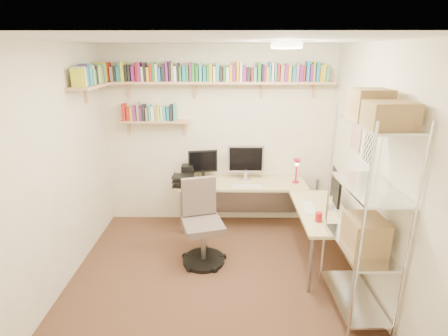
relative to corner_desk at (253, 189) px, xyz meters
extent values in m
plane|color=#4B2C20|center=(-0.48, -0.99, -0.67)|extent=(3.20, 3.20, 0.00)
cube|color=beige|center=(-0.48, 0.51, 0.58)|extent=(3.20, 0.04, 2.50)
cube|color=beige|center=(-2.08, -0.99, 0.58)|extent=(0.04, 3.00, 2.50)
cube|color=beige|center=(1.12, -0.99, 0.58)|extent=(0.04, 3.00, 2.50)
cube|color=beige|center=(-0.48, -2.49, 0.58)|extent=(3.20, 0.04, 2.50)
cube|color=silver|center=(-0.48, -0.99, 1.83)|extent=(3.20, 3.00, 0.04)
cube|color=white|center=(1.11, -0.44, 0.88)|extent=(0.01, 0.30, 0.42)
cube|color=white|center=(1.11, -0.84, 0.83)|extent=(0.01, 0.28, 0.38)
cylinder|color=#FFEAC6|center=(0.22, -0.79, 1.79)|extent=(0.30, 0.30, 0.06)
cube|color=#DDA47D|center=(-0.48, 0.39, 1.35)|extent=(3.05, 0.25, 0.03)
cube|color=#DDA47D|center=(-1.95, -0.04, 1.35)|extent=(0.25, 1.00, 0.03)
cube|color=#DDA47D|center=(-1.33, 0.41, 0.83)|extent=(0.95, 0.20, 0.02)
cube|color=#DDA47D|center=(-1.68, 0.45, 1.28)|extent=(0.03, 0.20, 0.20)
cube|color=#DDA47D|center=(-0.78, 0.45, 1.28)|extent=(0.03, 0.20, 0.20)
cube|color=#DDA47D|center=(0.12, 0.45, 1.28)|extent=(0.03, 0.20, 0.20)
cube|color=#DDA47D|center=(0.82, 0.45, 1.28)|extent=(0.03, 0.20, 0.20)
cube|color=black|center=(-1.94, 0.39, 1.45)|extent=(0.04, 0.13, 0.17)
cube|color=#AF1E17|center=(-1.89, 0.39, 1.48)|extent=(0.03, 0.14, 0.24)
cube|color=gray|center=(-1.84, 0.39, 1.45)|extent=(0.04, 0.13, 0.18)
cube|color=black|center=(-1.80, 0.39, 1.45)|extent=(0.03, 0.14, 0.19)
cube|color=teal|center=(-1.76, 0.39, 1.45)|extent=(0.03, 0.12, 0.18)
cube|color=teal|center=(-1.74, 0.39, 1.48)|extent=(0.02, 0.14, 0.24)
cube|color=gold|center=(-1.70, 0.39, 1.49)|extent=(0.04, 0.14, 0.25)
cube|color=black|center=(-1.65, 0.39, 1.47)|extent=(0.02, 0.14, 0.21)
cube|color=black|center=(-1.61, 0.39, 1.46)|extent=(0.03, 0.14, 0.20)
cube|color=#711E69|center=(-1.56, 0.39, 1.46)|extent=(0.04, 0.14, 0.19)
cube|color=#AF1E17|center=(-1.52, 0.39, 1.48)|extent=(0.03, 0.11, 0.24)
cube|color=#711E69|center=(-1.48, 0.39, 1.48)|extent=(0.04, 0.14, 0.24)
cube|color=silver|center=(-1.44, 0.39, 1.45)|extent=(0.03, 0.13, 0.18)
cube|color=black|center=(-1.41, 0.39, 1.48)|extent=(0.03, 0.14, 0.24)
cube|color=gold|center=(-1.37, 0.39, 1.45)|extent=(0.03, 0.14, 0.18)
cube|color=#AF1E17|center=(-1.33, 0.39, 1.47)|extent=(0.03, 0.12, 0.21)
cube|color=#27752C|center=(-1.30, 0.39, 1.48)|extent=(0.04, 0.12, 0.24)
cube|color=silver|center=(-1.26, 0.39, 1.47)|extent=(0.03, 0.12, 0.22)
cube|color=teal|center=(-1.22, 0.39, 1.45)|extent=(0.03, 0.14, 0.17)
cube|color=black|center=(-1.17, 0.39, 1.47)|extent=(0.04, 0.13, 0.22)
cube|color=#711E69|center=(-1.12, 0.39, 1.49)|extent=(0.03, 0.14, 0.25)
cube|color=black|center=(-1.08, 0.39, 1.49)|extent=(0.02, 0.13, 0.25)
cube|color=gray|center=(-1.05, 0.39, 1.48)|extent=(0.03, 0.11, 0.23)
cube|color=silver|center=(-1.02, 0.39, 1.46)|extent=(0.04, 0.13, 0.19)
cube|color=black|center=(-0.98, 0.39, 1.48)|extent=(0.02, 0.13, 0.23)
cube|color=#27752C|center=(-0.95, 0.39, 1.45)|extent=(0.03, 0.15, 0.18)
cube|color=teal|center=(-0.90, 0.39, 1.46)|extent=(0.04, 0.14, 0.19)
cube|color=#27752C|center=(-0.86, 0.39, 1.46)|extent=(0.03, 0.14, 0.20)
cube|color=#711E69|center=(-0.82, 0.39, 1.48)|extent=(0.03, 0.14, 0.24)
cube|color=#27752C|center=(-0.78, 0.39, 1.47)|extent=(0.04, 0.13, 0.22)
cube|color=#27752C|center=(-0.74, 0.39, 1.46)|extent=(0.03, 0.12, 0.20)
cube|color=teal|center=(-0.69, 0.39, 1.48)|extent=(0.04, 0.13, 0.24)
cube|color=teal|center=(-0.64, 0.39, 1.46)|extent=(0.04, 0.13, 0.19)
cube|color=#27752C|center=(-0.59, 0.39, 1.47)|extent=(0.03, 0.14, 0.22)
cube|color=gold|center=(-0.56, 0.39, 1.47)|extent=(0.03, 0.13, 0.22)
cube|color=silver|center=(-0.51, 0.39, 1.45)|extent=(0.03, 0.12, 0.19)
cube|color=teal|center=(-0.47, 0.39, 1.48)|extent=(0.04, 0.12, 0.23)
cube|color=black|center=(-0.42, 0.39, 1.45)|extent=(0.04, 0.15, 0.18)
cube|color=#27752C|center=(-0.38, 0.39, 1.46)|extent=(0.03, 0.15, 0.20)
cube|color=silver|center=(-0.34, 0.39, 1.45)|extent=(0.04, 0.13, 0.18)
cube|color=gold|center=(-0.29, 0.39, 1.46)|extent=(0.03, 0.13, 0.20)
cube|color=#711E69|center=(-0.25, 0.39, 1.46)|extent=(0.04, 0.14, 0.19)
cube|color=gold|center=(-0.21, 0.39, 1.49)|extent=(0.03, 0.15, 0.25)
cube|color=silver|center=(-0.17, 0.39, 1.48)|extent=(0.03, 0.14, 0.24)
cube|color=#711E69|center=(-0.12, 0.39, 1.46)|extent=(0.04, 0.14, 0.20)
cube|color=black|center=(-0.07, 0.39, 1.45)|extent=(0.04, 0.12, 0.18)
cube|color=#AF1E17|center=(-0.02, 0.39, 1.45)|extent=(0.02, 0.12, 0.17)
cube|color=teal|center=(0.02, 0.39, 1.45)|extent=(0.04, 0.13, 0.17)
cube|color=#27752C|center=(0.07, 0.39, 1.48)|extent=(0.04, 0.15, 0.24)
cube|color=black|center=(0.12, 0.39, 1.47)|extent=(0.02, 0.14, 0.21)
cube|color=#711E69|center=(0.15, 0.39, 1.46)|extent=(0.03, 0.13, 0.20)
cube|color=gold|center=(0.18, 0.39, 1.45)|extent=(0.03, 0.15, 0.18)
cube|color=teal|center=(0.21, 0.39, 1.48)|extent=(0.02, 0.14, 0.24)
cube|color=silver|center=(0.24, 0.39, 1.48)|extent=(0.03, 0.12, 0.23)
cube|color=teal|center=(0.28, 0.39, 1.48)|extent=(0.02, 0.13, 0.24)
cube|color=#AF1E17|center=(0.32, 0.39, 1.48)|extent=(0.03, 0.14, 0.23)
cube|color=gray|center=(0.37, 0.39, 1.47)|extent=(0.04, 0.13, 0.21)
cube|color=#711E69|center=(0.42, 0.39, 1.47)|extent=(0.04, 0.15, 0.22)
cube|color=gold|center=(0.46, 0.39, 1.46)|extent=(0.04, 0.14, 0.20)
cube|color=teal|center=(0.52, 0.39, 1.46)|extent=(0.04, 0.15, 0.19)
cube|color=gray|center=(0.56, 0.39, 1.48)|extent=(0.04, 0.11, 0.23)
cube|color=#711E69|center=(0.61, 0.39, 1.46)|extent=(0.04, 0.13, 0.21)
cube|color=#AF1E17|center=(0.65, 0.39, 1.46)|extent=(0.02, 0.12, 0.20)
cube|color=teal|center=(0.69, 0.39, 1.49)|extent=(0.04, 0.15, 0.25)
cube|color=#711E69|center=(0.74, 0.39, 1.47)|extent=(0.04, 0.13, 0.21)
cube|color=gold|center=(0.78, 0.39, 1.48)|extent=(0.02, 0.11, 0.24)
cube|color=teal|center=(0.82, 0.39, 1.48)|extent=(0.04, 0.14, 0.24)
cube|color=gold|center=(0.87, 0.39, 1.47)|extent=(0.03, 0.14, 0.21)
cube|color=gold|center=(0.90, 0.39, 1.47)|extent=(0.03, 0.14, 0.21)
cube|color=teal|center=(0.94, 0.39, 1.45)|extent=(0.03, 0.13, 0.18)
cube|color=gold|center=(-1.95, -0.47, 1.46)|extent=(0.13, 0.03, 0.20)
cube|color=gold|center=(-1.95, -0.43, 1.46)|extent=(0.14, 0.02, 0.19)
cube|color=silver|center=(-1.95, -0.40, 1.47)|extent=(0.14, 0.03, 0.21)
cube|color=teal|center=(-1.95, -0.36, 1.46)|extent=(0.14, 0.04, 0.20)
cube|color=teal|center=(-1.95, -0.33, 1.47)|extent=(0.14, 0.03, 0.22)
cube|color=#711E69|center=(-1.95, -0.28, 1.48)|extent=(0.11, 0.03, 0.23)
cube|color=teal|center=(-1.95, -0.25, 1.46)|extent=(0.14, 0.03, 0.20)
cube|color=teal|center=(-1.95, -0.21, 1.48)|extent=(0.13, 0.03, 0.24)
cube|color=teal|center=(-1.95, -0.17, 1.45)|extent=(0.15, 0.03, 0.18)
cube|color=silver|center=(-1.95, -0.13, 1.47)|extent=(0.13, 0.04, 0.22)
cube|color=#27752C|center=(-1.95, -0.08, 1.45)|extent=(0.13, 0.04, 0.17)
cube|color=black|center=(-1.95, -0.03, 1.47)|extent=(0.14, 0.04, 0.22)
cube|color=silver|center=(-1.95, 0.02, 1.45)|extent=(0.14, 0.03, 0.18)
cube|color=gold|center=(-1.95, 0.06, 1.47)|extent=(0.15, 0.04, 0.22)
cube|color=teal|center=(-1.95, 0.11, 1.45)|extent=(0.13, 0.04, 0.18)
cube|color=gray|center=(-1.95, 0.15, 1.46)|extent=(0.14, 0.03, 0.19)
cube|color=#27752C|center=(-1.95, 0.18, 1.46)|extent=(0.14, 0.03, 0.19)
cube|color=teal|center=(-1.95, 0.22, 1.47)|extent=(0.12, 0.04, 0.22)
cube|color=gold|center=(-1.95, 0.27, 1.48)|extent=(0.14, 0.03, 0.24)
cube|color=#27752C|center=(-1.95, 0.32, 1.47)|extent=(0.12, 0.04, 0.21)
cube|color=#AF1E17|center=(-1.95, 0.36, 1.48)|extent=(0.13, 0.02, 0.23)
cube|color=#AF1E17|center=(-1.74, 0.41, 0.95)|extent=(0.04, 0.13, 0.23)
cube|color=#AF1E17|center=(-1.68, 0.41, 0.93)|extent=(0.04, 0.11, 0.17)
cube|color=gold|center=(-1.64, 0.41, 0.93)|extent=(0.03, 0.12, 0.18)
cube|color=#711E69|center=(-1.59, 0.41, 0.93)|extent=(0.04, 0.14, 0.19)
cube|color=gray|center=(-1.55, 0.41, 0.96)|extent=(0.03, 0.12, 0.24)
cube|color=#711E69|center=(-1.51, 0.41, 0.93)|extent=(0.03, 0.13, 0.19)
cube|color=black|center=(-1.47, 0.41, 0.95)|extent=(0.04, 0.14, 0.22)
cube|color=gray|center=(-1.43, 0.41, 0.93)|extent=(0.03, 0.13, 0.18)
cube|color=teal|center=(-1.38, 0.41, 0.95)|extent=(0.03, 0.14, 0.21)
cube|color=silver|center=(-1.34, 0.41, 0.93)|extent=(0.04, 0.15, 0.19)
cube|color=gray|center=(-1.30, 0.41, 0.94)|extent=(0.04, 0.13, 0.20)
cube|color=gold|center=(-1.26, 0.41, 0.94)|extent=(0.03, 0.15, 0.20)
cube|color=silver|center=(-1.23, 0.41, 0.94)|extent=(0.03, 0.12, 0.19)
cube|color=teal|center=(-1.19, 0.41, 0.94)|extent=(0.04, 0.12, 0.20)
cube|color=teal|center=(-1.14, 0.41, 0.93)|extent=(0.03, 0.13, 0.17)
cube|color=black|center=(-1.10, 0.41, 0.95)|extent=(0.04, 0.11, 0.22)
cube|color=teal|center=(-1.05, 0.41, 0.95)|extent=(0.03, 0.11, 0.23)
cube|color=beige|center=(-0.13, 0.23, -0.01)|extent=(1.75, 0.55, 0.04)
cube|color=beige|center=(0.75, -0.66, -0.01)|extent=(0.55, 1.20, 0.04)
cylinder|color=gray|center=(-0.96, 0.00, -0.35)|extent=(0.04, 0.04, 0.65)
cylinder|color=gray|center=(-0.96, 0.46, -0.35)|extent=(0.04, 0.04, 0.65)
cylinder|color=gray|center=(0.98, 0.46, -0.35)|extent=(0.04, 0.04, 0.65)
cylinder|color=gray|center=(0.52, -1.21, -0.35)|extent=(0.04, 0.04, 0.65)
cylinder|color=gray|center=(0.98, -1.21, -0.35)|extent=(0.04, 0.04, 0.65)
cube|color=gray|center=(-0.13, 0.47, -0.30)|extent=(1.66, 0.02, 0.51)
cube|color=silver|center=(-0.08, 0.34, 0.31)|extent=(0.51, 0.03, 0.39)
cube|color=black|center=(-0.08, 0.32, 0.31)|extent=(0.46, 0.00, 0.33)
cube|color=black|center=(-0.68, 0.34, 0.28)|extent=(0.41, 0.03, 0.31)
cube|color=black|center=(0.88, -0.62, 0.29)|extent=(0.03, 0.53, 0.35)
cube|color=silver|center=(0.86, -0.62, 0.29)|extent=(0.00, 0.48, 0.30)
cube|color=white|center=(-0.08, 0.07, 0.02)|extent=(0.39, 0.12, 0.01)
cube|color=white|center=(0.61, -0.62, 0.02)|extent=(0.12, 0.37, 0.01)
cylinder|color=#B30F2E|center=(0.61, 0.23, 0.02)|extent=(0.09, 0.09, 0.02)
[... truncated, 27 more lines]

